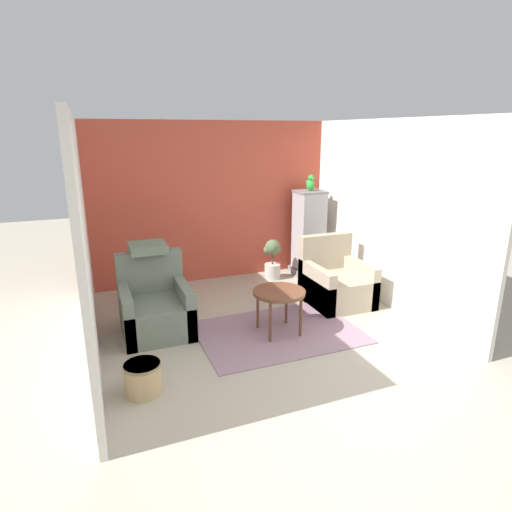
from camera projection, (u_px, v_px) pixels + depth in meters
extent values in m
plane|color=#B2A893|center=(331.00, 403.00, 3.82)|extent=(20.00, 20.00, 0.00)
cube|color=#C64C38|center=(213.00, 203.00, 6.77)|extent=(3.91, 0.06, 2.50)
cube|color=silver|center=(84.00, 240.00, 4.43)|extent=(0.06, 3.66, 2.50)
cube|color=silver|center=(388.00, 215.00, 5.78)|extent=(0.06, 3.66, 2.50)
cube|color=gray|center=(278.00, 332.00, 5.16)|extent=(1.91, 1.35, 0.01)
cylinder|color=brown|center=(279.00, 292.00, 5.02)|extent=(0.62, 0.62, 0.04)
cylinder|color=brown|center=(270.00, 322.00, 4.85)|extent=(0.04, 0.04, 0.50)
cylinder|color=brown|center=(301.00, 317.00, 4.99)|extent=(0.04, 0.04, 0.50)
cylinder|color=brown|center=(258.00, 310.00, 5.20)|extent=(0.04, 0.04, 0.50)
cylinder|color=brown|center=(286.00, 305.00, 5.33)|extent=(0.04, 0.04, 0.50)
cube|color=slate|center=(157.00, 317.00, 5.11)|extent=(0.80, 0.86, 0.41)
cube|color=slate|center=(150.00, 271.00, 5.30)|extent=(0.80, 0.14, 0.52)
cube|color=slate|center=(127.00, 314.00, 4.97)|extent=(0.12, 0.86, 0.59)
cube|color=slate|center=(184.00, 306.00, 5.20)|extent=(0.12, 0.86, 0.59)
cube|color=tan|center=(337.00, 290.00, 5.98)|extent=(0.80, 0.86, 0.41)
cube|color=tan|center=(325.00, 252.00, 6.17)|extent=(0.80, 0.14, 0.52)
cube|color=tan|center=(316.00, 287.00, 5.83)|extent=(0.12, 0.86, 0.59)
cube|color=tan|center=(358.00, 281.00, 6.07)|extent=(0.12, 0.86, 0.59)
cube|color=slate|center=(307.00, 271.00, 7.25)|extent=(0.50, 0.50, 0.12)
cube|color=#A8A8AD|center=(309.00, 231.00, 7.06)|extent=(0.42, 0.42, 1.27)
cube|color=slate|center=(310.00, 192.00, 6.88)|extent=(0.45, 0.45, 0.03)
ellipsoid|color=green|center=(310.00, 185.00, 6.84)|extent=(0.12, 0.15, 0.20)
sphere|color=green|center=(311.00, 178.00, 6.80)|extent=(0.10, 0.10, 0.10)
cone|color=gold|center=(313.00, 179.00, 6.76)|extent=(0.05, 0.05, 0.05)
cone|color=green|center=(308.00, 185.00, 6.91)|extent=(0.06, 0.13, 0.17)
cylinder|color=beige|center=(272.00, 271.00, 7.04)|extent=(0.26, 0.26, 0.24)
cylinder|color=brown|center=(273.00, 258.00, 6.97)|extent=(0.03, 0.03, 0.20)
sphere|color=#566B47|center=(273.00, 247.00, 6.92)|extent=(0.25, 0.25, 0.25)
sphere|color=#566B47|center=(268.00, 250.00, 6.93)|extent=(0.15, 0.15, 0.15)
sphere|color=#566B47|center=(277.00, 249.00, 6.93)|extent=(0.14, 0.14, 0.14)
cylinder|color=tan|center=(143.00, 378.00, 3.93)|extent=(0.33, 0.33, 0.30)
cylinder|color=#957E57|center=(142.00, 365.00, 3.89)|extent=(0.35, 0.35, 0.02)
cube|color=slate|center=(148.00, 247.00, 5.22)|extent=(0.44, 0.44, 0.10)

